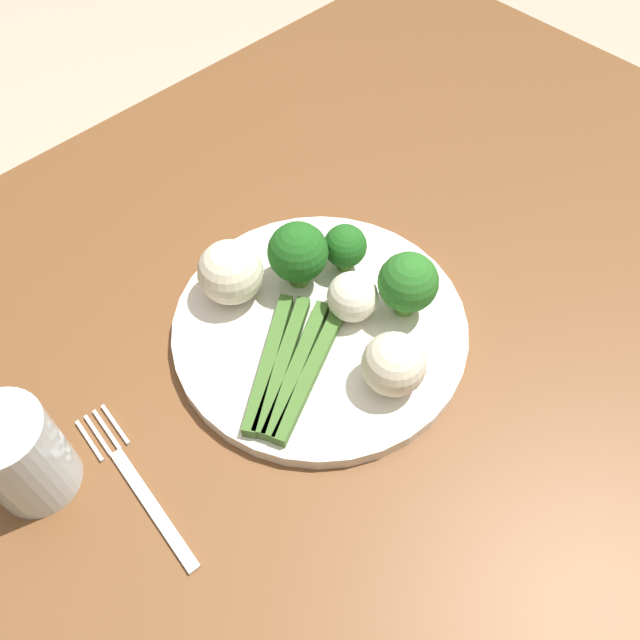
{
  "coord_description": "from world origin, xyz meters",
  "views": [
    {
      "loc": [
        -0.16,
        -0.23,
        1.25
      ],
      "look_at": [
        0.08,
        0.01,
        0.77
      ],
      "focal_mm": 36.63,
      "sensor_mm": 36.0,
      "label": 1
    }
  ],
  "objects_px": {
    "broccoli_back": "(408,283)",
    "cauliflower_front_left": "(353,297)",
    "broccoli_near_center": "(345,247)",
    "fork": "(137,484)",
    "cauliflower_left": "(394,364)",
    "cauliflower_near_fork": "(230,272)",
    "dining_table": "(273,444)",
    "broccoli_front": "(298,253)",
    "water_glass": "(20,456)",
    "asparagus_bundle": "(290,366)",
    "plate": "(320,328)"
  },
  "relations": [
    {
      "from": "broccoli_back",
      "to": "cauliflower_front_left",
      "type": "relative_size",
      "value": 1.43
    },
    {
      "from": "broccoli_near_center",
      "to": "fork",
      "type": "xyz_separation_m",
      "value": [
        -0.27,
        -0.04,
        -0.04
      ]
    },
    {
      "from": "cauliflower_left",
      "to": "cauliflower_near_fork",
      "type": "relative_size",
      "value": 0.9
    },
    {
      "from": "dining_table",
      "to": "broccoli_front",
      "type": "bearing_deg",
      "value": 31.94
    },
    {
      "from": "broccoli_back",
      "to": "broccoli_front",
      "type": "bearing_deg",
      "value": 116.63
    },
    {
      "from": "broccoli_near_center",
      "to": "cauliflower_front_left",
      "type": "xyz_separation_m",
      "value": [
        -0.03,
        -0.04,
        -0.01
      ]
    },
    {
      "from": "broccoli_near_center",
      "to": "cauliflower_front_left",
      "type": "height_order",
      "value": "broccoli_near_center"
    },
    {
      "from": "dining_table",
      "to": "broccoli_front",
      "type": "distance_m",
      "value": 0.2
    },
    {
      "from": "broccoli_near_center",
      "to": "cauliflower_near_fork",
      "type": "bearing_deg",
      "value": 152.97
    },
    {
      "from": "cauliflower_left",
      "to": "water_glass",
      "type": "xyz_separation_m",
      "value": [
        -0.26,
        0.14,
        0.0
      ]
    },
    {
      "from": "dining_table",
      "to": "fork",
      "type": "bearing_deg",
      "value": 176.74
    },
    {
      "from": "dining_table",
      "to": "asparagus_bundle",
      "type": "distance_m",
      "value": 0.13
    },
    {
      "from": "plate",
      "to": "broccoli_back",
      "type": "height_order",
      "value": "broccoli_back"
    },
    {
      "from": "broccoli_front",
      "to": "water_glass",
      "type": "bearing_deg",
      "value": 179.26
    },
    {
      "from": "fork",
      "to": "broccoli_near_center",
      "type": "bearing_deg",
      "value": -77.27
    },
    {
      "from": "plate",
      "to": "broccoli_near_center",
      "type": "relative_size",
      "value": 5.34
    },
    {
      "from": "broccoli_back",
      "to": "cauliflower_front_left",
      "type": "bearing_deg",
      "value": 140.32
    },
    {
      "from": "broccoli_near_center",
      "to": "broccoli_front",
      "type": "bearing_deg",
      "value": 157.35
    },
    {
      "from": "broccoli_near_center",
      "to": "cauliflower_left",
      "type": "xyz_separation_m",
      "value": [
        -0.06,
        -0.12,
        -0.0
      ]
    },
    {
      "from": "cauliflower_left",
      "to": "water_glass",
      "type": "height_order",
      "value": "water_glass"
    },
    {
      "from": "plate",
      "to": "fork",
      "type": "xyz_separation_m",
      "value": [
        -0.21,
        -0.0,
        -0.01
      ]
    },
    {
      "from": "broccoli_near_center",
      "to": "cauliflower_near_fork",
      "type": "distance_m",
      "value": 0.11
    },
    {
      "from": "cauliflower_front_left",
      "to": "dining_table",
      "type": "bearing_deg",
      "value": 179.94
    },
    {
      "from": "cauliflower_front_left",
      "to": "water_glass",
      "type": "xyz_separation_m",
      "value": [
        -0.29,
        0.06,
        0.01
      ]
    },
    {
      "from": "broccoli_near_center",
      "to": "broccoli_front",
      "type": "relative_size",
      "value": 0.74
    },
    {
      "from": "dining_table",
      "to": "asparagus_bundle",
      "type": "height_order",
      "value": "asparagus_bundle"
    },
    {
      "from": "asparagus_bundle",
      "to": "cauliflower_near_fork",
      "type": "distance_m",
      "value": 0.1
    },
    {
      "from": "asparagus_bundle",
      "to": "cauliflower_front_left",
      "type": "relative_size",
      "value": 3.14
    },
    {
      "from": "water_glass",
      "to": "cauliflower_left",
      "type": "bearing_deg",
      "value": -28.06
    },
    {
      "from": "dining_table",
      "to": "cauliflower_left",
      "type": "height_order",
      "value": "cauliflower_left"
    },
    {
      "from": "broccoli_back",
      "to": "water_glass",
      "type": "distance_m",
      "value": 0.34
    },
    {
      "from": "cauliflower_left",
      "to": "cauliflower_front_left",
      "type": "bearing_deg",
      "value": 69.3
    },
    {
      "from": "dining_table",
      "to": "broccoli_near_center",
      "type": "bearing_deg",
      "value": 16.99
    },
    {
      "from": "plate",
      "to": "broccoli_back",
      "type": "bearing_deg",
      "value": -32.32
    },
    {
      "from": "cauliflower_front_left",
      "to": "plate",
      "type": "bearing_deg",
      "value": 159.01
    },
    {
      "from": "cauliflower_front_left",
      "to": "cauliflower_near_fork",
      "type": "xyz_separation_m",
      "value": [
        -0.06,
        0.09,
        0.01
      ]
    },
    {
      "from": "broccoli_back",
      "to": "cauliflower_left",
      "type": "bearing_deg",
      "value": -146.35
    },
    {
      "from": "broccoli_front",
      "to": "fork",
      "type": "height_order",
      "value": "broccoli_front"
    },
    {
      "from": "dining_table",
      "to": "asparagus_bundle",
      "type": "relative_size",
      "value": 9.19
    },
    {
      "from": "plate",
      "to": "cauliflower_near_fork",
      "type": "height_order",
      "value": "cauliflower_near_fork"
    },
    {
      "from": "broccoli_back",
      "to": "cauliflower_front_left",
      "type": "distance_m",
      "value": 0.05
    },
    {
      "from": "asparagus_bundle",
      "to": "water_glass",
      "type": "relative_size",
      "value": 1.57
    },
    {
      "from": "cauliflower_near_fork",
      "to": "fork",
      "type": "relative_size",
      "value": 0.36
    },
    {
      "from": "cauliflower_near_fork",
      "to": "fork",
      "type": "height_order",
      "value": "cauliflower_near_fork"
    },
    {
      "from": "broccoli_near_center",
      "to": "fork",
      "type": "bearing_deg",
      "value": -172.49
    },
    {
      "from": "broccoli_back",
      "to": "water_glass",
      "type": "xyz_separation_m",
      "value": [
        -0.33,
        0.1,
        -0.01
      ]
    },
    {
      "from": "water_glass",
      "to": "broccoli_near_center",
      "type": "bearing_deg",
      "value": -3.82
    },
    {
      "from": "broccoli_near_center",
      "to": "broccoli_back",
      "type": "relative_size",
      "value": 0.76
    },
    {
      "from": "plate",
      "to": "fork",
      "type": "height_order",
      "value": "plate"
    },
    {
      "from": "broccoli_front",
      "to": "fork",
      "type": "relative_size",
      "value": 0.41
    }
  ]
}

